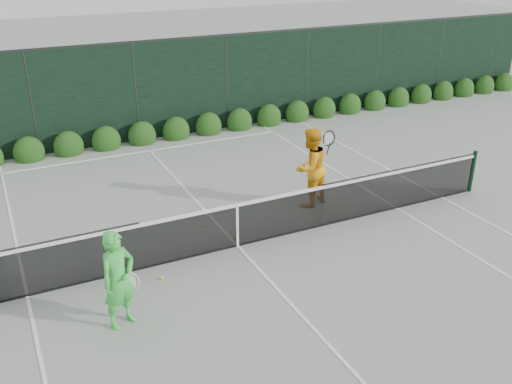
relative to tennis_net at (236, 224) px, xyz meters
name	(u,v)px	position (x,y,z in m)	size (l,w,h in m)	color
ground	(238,246)	(0.02, 0.00, -0.53)	(80.00, 80.00, 0.00)	gray
tennis_net	(236,224)	(0.00, 0.00, 0.00)	(12.90, 0.10, 1.07)	black
player_woman	(119,280)	(-2.73, -1.51, 0.32)	(0.73, 0.63, 1.70)	green
player_man	(310,167)	(2.39, 1.10, 0.42)	(1.11, 0.98, 1.90)	#F5A314
court_lines	(238,246)	(0.02, 0.00, -0.53)	(11.03, 23.83, 0.01)	white
windscreen_fence	(307,239)	(0.02, -2.71, 0.98)	(32.00, 21.07, 3.06)	black
hedge_row	(142,136)	(0.02, 7.15, -0.30)	(31.66, 0.65, 0.94)	#173B10
tennis_balls	(201,245)	(-0.66, 0.30, -0.50)	(1.92, 1.74, 0.07)	#C2EF35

